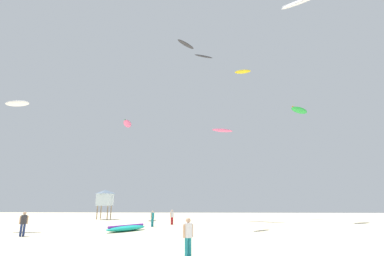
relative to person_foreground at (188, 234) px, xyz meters
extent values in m
cylinder|color=teal|center=(-0.07, -0.06, -0.57)|extent=(0.16, 0.16, 0.84)
cylinder|color=teal|center=(0.07, 0.06, -0.57)|extent=(0.16, 0.16, 0.84)
cylinder|color=silver|center=(0.00, 0.00, 0.16)|extent=(0.38, 0.38, 0.63)
cylinder|color=tan|center=(-0.17, -0.15, 0.13)|extent=(0.11, 0.11, 0.58)
cylinder|color=tan|center=(0.17, 0.15, 0.13)|extent=(0.11, 0.11, 0.58)
sphere|color=tan|center=(0.00, 0.00, 0.59)|extent=(0.23, 0.23, 0.23)
cylinder|color=#B21E23|center=(-3.06, 19.03, -0.60)|extent=(0.15, 0.15, 0.79)
cylinder|color=#B21E23|center=(-2.95, 19.17, -0.60)|extent=(0.15, 0.15, 0.79)
cylinder|color=silver|center=(-3.01, 19.10, 0.09)|extent=(0.36, 0.36, 0.59)
cylinder|color=beige|center=(-3.14, 18.94, 0.06)|extent=(0.10, 0.10, 0.54)
cylinder|color=beige|center=(-2.87, 19.27, 0.06)|extent=(0.10, 0.10, 0.54)
sphere|color=beige|center=(-3.01, 19.10, 0.49)|extent=(0.21, 0.21, 0.21)
cylinder|color=teal|center=(-4.60, 16.30, -0.61)|extent=(0.14, 0.14, 0.77)
cylinder|color=teal|center=(-4.69, 16.15, -0.61)|extent=(0.14, 0.14, 0.77)
cylinder|color=teal|center=(-4.65, 16.23, 0.06)|extent=(0.35, 0.35, 0.58)
cylinder|color=beige|center=(-4.54, 16.40, 0.04)|extent=(0.10, 0.10, 0.53)
cylinder|color=beige|center=(-4.75, 16.05, 0.04)|extent=(0.10, 0.10, 0.53)
sphere|color=beige|center=(-4.65, 16.23, 0.46)|extent=(0.21, 0.21, 0.21)
cylinder|color=navy|center=(-12.45, 7.56, -0.57)|extent=(0.16, 0.16, 0.85)
cylinder|color=navy|center=(-12.61, 7.44, -0.57)|extent=(0.16, 0.16, 0.85)
cylinder|color=#2D2D33|center=(-12.53, 7.50, 0.17)|extent=(0.39, 0.39, 0.64)
cylinder|color=tan|center=(-12.34, 7.63, 0.15)|extent=(0.11, 0.11, 0.59)
cylinder|color=tan|center=(-12.72, 7.37, 0.15)|extent=(0.11, 0.11, 0.59)
sphere|color=tan|center=(-12.53, 7.50, 0.61)|extent=(0.23, 0.23, 0.23)
ellipsoid|color=#19B29E|center=(-6.01, 11.67, -0.75)|extent=(3.28, 4.40, 0.48)
cylinder|color=purple|center=(-6.01, 11.67, -0.56)|extent=(2.20, 3.57, 0.19)
cylinder|color=#8C704C|center=(-13.26, 29.39, -0.04)|extent=(0.14, 0.14, 1.90)
cylinder|color=#8C704C|center=(-13.26, 27.89, -0.04)|extent=(0.14, 0.14, 1.90)
cylinder|color=#8C704C|center=(-14.76, 29.39, -0.04)|extent=(0.14, 0.14, 1.90)
cylinder|color=#8C704C|center=(-14.76, 27.89, -0.04)|extent=(0.14, 0.14, 1.90)
cube|color=silver|center=(-14.01, 28.64, 1.76)|extent=(2.00, 2.00, 1.70)
pyramid|color=slate|center=(-14.01, 28.64, 2.88)|extent=(2.30, 2.30, 0.55)
ellipsoid|color=#2D2D33|center=(-1.38, 16.28, 19.39)|extent=(2.28, 2.66, 0.45)
ellipsoid|color=white|center=(-17.84, 12.21, 10.90)|extent=(2.62, 0.91, 0.60)
ellipsoid|color=green|center=(14.00, 25.26, 13.90)|extent=(3.55, 3.42, 0.74)
cylinder|color=orange|center=(14.00, 25.26, 14.07)|extent=(2.67, 2.51, 0.17)
ellipsoid|color=#E5598C|center=(-11.35, 28.67, 13.23)|extent=(1.21, 3.77, 0.94)
cylinder|color=green|center=(-11.35, 28.67, 13.40)|extent=(0.31, 3.44, 0.16)
ellipsoid|color=#2D2D33|center=(0.62, 27.64, 23.94)|extent=(3.21, 2.09, 0.67)
ellipsoid|color=#E5598C|center=(3.30, 27.64, 11.72)|extent=(3.40, 2.11, 0.49)
ellipsoid|color=yellow|center=(7.77, 35.30, 24.77)|extent=(3.00, 1.31, 0.67)
ellipsoid|color=white|center=(10.57, 11.32, 20.86)|extent=(4.05, 3.19, 0.99)
cylinder|color=white|center=(10.57, 11.32, 21.05)|extent=(3.24, 2.18, 0.18)
camera|label=1|loc=(0.88, -13.85, 1.40)|focal=26.88mm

